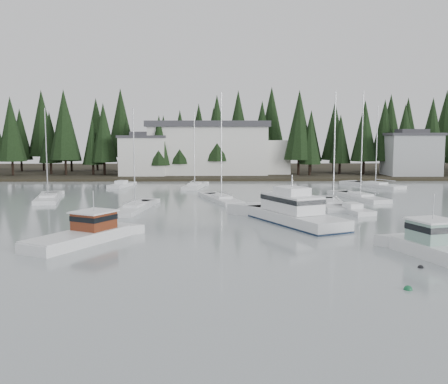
% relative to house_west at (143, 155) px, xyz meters
% --- Properties ---
extents(ground, '(260.00, 260.00, 0.00)m').
position_rel_house_west_xyz_m(ground, '(18.00, -79.00, -4.65)').
color(ground, gray).
rests_on(ground, ground).
extents(far_shore_land, '(240.00, 54.00, 1.00)m').
position_rel_house_west_xyz_m(far_shore_land, '(18.00, 18.00, -4.65)').
color(far_shore_land, black).
rests_on(far_shore_land, ground).
extents(conifer_treeline, '(200.00, 22.00, 20.00)m').
position_rel_house_west_xyz_m(conifer_treeline, '(18.00, 7.00, -4.65)').
color(conifer_treeline, black).
rests_on(conifer_treeline, ground).
extents(house_west, '(9.54, 7.42, 8.75)m').
position_rel_house_west_xyz_m(house_west, '(0.00, 0.00, 0.00)').
color(house_west, silver).
rests_on(house_west, ground).
extents(house_east_a, '(10.60, 8.48, 9.25)m').
position_rel_house_west_xyz_m(house_east_a, '(54.00, -1.00, 0.25)').
color(house_east_a, '#999EA0').
rests_on(house_east_a, ground).
extents(harbor_inn, '(29.50, 11.50, 10.90)m').
position_rel_house_west_xyz_m(harbor_inn, '(15.04, 3.34, 1.12)').
color(harbor_inn, silver).
rests_on(harbor_inn, ground).
extents(lobster_boat_brown, '(7.05, 9.46, 4.51)m').
position_rel_house_west_xyz_m(lobster_boat_brown, '(3.97, -62.66, -4.14)').
color(lobster_boat_brown, silver).
rests_on(lobster_boat_brown, ground).
extents(cabin_cruiser_center, '(8.67, 12.85, 5.32)m').
position_rel_house_west_xyz_m(cabin_cruiser_center, '(21.92, -54.17, -3.86)').
color(cabin_cruiser_center, silver).
rests_on(cabin_cruiser_center, ground).
extents(lobster_boat_teal, '(5.51, 9.28, 4.87)m').
position_rel_house_west_xyz_m(lobster_boat_teal, '(29.87, -68.40, -4.07)').
color(lobster_boat_teal, silver).
rests_on(lobster_boat_teal, ground).
extents(sailboat_0, '(7.54, 10.64, 14.02)m').
position_rel_house_west_xyz_m(sailboat_0, '(41.06, -19.14, -4.59)').
color(sailboat_0, silver).
rests_on(sailboat_0, ground).
extents(sailboat_2, '(3.62, 10.95, 14.03)m').
position_rel_house_west_xyz_m(sailboat_2, '(28.40, -42.68, -4.58)').
color(sailboat_2, silver).
rests_on(sailboat_2, ground).
extents(sailboat_3, '(5.11, 11.24, 14.74)m').
position_rel_house_west_xyz_m(sailboat_3, '(33.78, -35.43, -4.58)').
color(sailboat_3, silver).
rests_on(sailboat_3, ground).
extents(sailboat_7, '(3.85, 11.21, 11.91)m').
position_rel_house_west_xyz_m(sailboat_7, '(5.38, -45.19, -4.60)').
color(sailboat_7, silver).
rests_on(sailboat_7, ground).
extents(sailboat_8, '(3.96, 9.41, 12.55)m').
position_rel_house_west_xyz_m(sailboat_8, '(11.11, -20.34, -4.58)').
color(sailboat_8, silver).
rests_on(sailboat_8, ground).
extents(sailboat_9, '(5.61, 11.10, 14.34)m').
position_rel_house_west_xyz_m(sailboat_9, '(15.23, -37.45, -4.58)').
color(sailboat_9, silver).
rests_on(sailboat_9, ground).
extents(sailboat_10, '(5.02, 10.91, 12.43)m').
position_rel_house_west_xyz_m(sailboat_10, '(-7.41, -35.94, -4.60)').
color(sailboat_10, silver).
rests_on(sailboat_10, ground).
extents(runabout_1, '(3.63, 6.55, 1.42)m').
position_rel_house_west_xyz_m(runabout_1, '(29.43, -47.35, -4.52)').
color(runabout_1, silver).
rests_on(runabout_1, ground).
extents(runabout_3, '(3.68, 7.05, 1.42)m').
position_rel_house_west_xyz_m(runabout_3, '(-1.08, -18.64, -4.52)').
color(runabout_3, silver).
rests_on(runabout_3, ground).
extents(mooring_buoy_green, '(0.47, 0.47, 0.47)m').
position_rel_house_west_xyz_m(mooring_buoy_green, '(24.77, -75.06, -4.65)').
color(mooring_buoy_green, '#145933').
rests_on(mooring_buoy_green, ground).
extents(mooring_buoy_dark, '(0.37, 0.37, 0.37)m').
position_rel_house_west_xyz_m(mooring_buoy_dark, '(27.31, -70.59, -4.65)').
color(mooring_buoy_dark, black).
rests_on(mooring_buoy_dark, ground).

